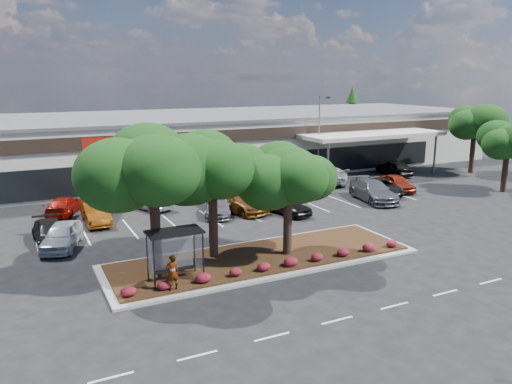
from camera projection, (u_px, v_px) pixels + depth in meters
name	position (u px, v px, depth m)	size (l,w,h in m)	color
ground	(330.00, 278.00, 26.14)	(160.00, 160.00, 0.00)	black
retail_store	(157.00, 144.00, 55.11)	(80.40, 25.20, 6.25)	silver
landscape_island	(262.00, 258.00, 28.75)	(18.00, 6.00, 0.26)	#A8A8A2
lane_markings	(244.00, 227.00, 35.19)	(33.12, 20.06, 0.01)	silver
shrub_row	(280.00, 263.00, 26.83)	(17.00, 0.80, 0.50)	maroon
bus_shelter	(174.00, 240.00, 24.97)	(2.75, 1.55, 2.59)	black
island_tree_west	(154.00, 198.00, 25.69)	(7.20, 7.20, 7.89)	#12330F
island_tree_mid	(213.00, 194.00, 27.87)	(6.60, 6.60, 7.32)	#12330F
island_tree_east	(288.00, 199.00, 28.37)	(5.80, 5.80, 6.50)	#12330F
tree_east_near	(506.00, 157.00, 45.35)	(5.60, 5.60, 6.51)	#12330F
tree_east_far	(474.00, 138.00, 54.37)	(6.40, 6.40, 7.62)	#12330F
conifer_north_east	(351.00, 115.00, 78.24)	(3.96, 3.96, 9.00)	#12330F
person_waiting	(172.00, 272.00, 23.93)	(0.64, 0.42, 1.76)	#594C47
light_pole	(320.00, 142.00, 51.82)	(1.43, 0.50, 8.50)	#A8A8A2
car_0	(62.00, 236.00, 30.65)	(1.86, 4.62, 1.57)	#B0B7BC
car_1	(51.00, 233.00, 31.47)	(1.95, 4.80, 1.39)	black
car_2	(96.00, 213.00, 35.86)	(1.60, 4.60, 1.51)	#753709
car_3	(238.00, 201.00, 39.15)	(2.38, 5.84, 1.70)	brown
car_4	(218.00, 206.00, 38.14)	(1.94, 4.76, 1.38)	slate
car_5	(288.00, 205.00, 38.26)	(1.72, 4.28, 1.46)	black
car_6	(373.00, 191.00, 42.44)	(2.40, 5.90, 1.71)	#55575D
car_7	(383.00, 187.00, 44.76)	(2.32, 5.02, 1.40)	black
car_8	(397.00, 183.00, 46.15)	(1.76, 4.39, 1.49)	maroon
car_9	(102.00, 207.00, 37.55)	(1.58, 4.53, 1.49)	maroon
car_10	(64.00, 205.00, 38.34)	(1.91, 4.69, 1.36)	maroon
car_11	(149.00, 199.00, 39.87)	(1.86, 4.61, 1.57)	#B9BCC6
car_12	(188.00, 187.00, 44.38)	(1.85, 4.61, 1.57)	#504F56
car_13	(224.00, 186.00, 45.04)	(1.68, 4.17, 1.42)	black
car_14	(311.00, 182.00, 47.02)	(1.47, 4.21, 1.39)	#1E4F1F
car_15	(327.00, 176.00, 49.51)	(2.60, 5.64, 1.57)	#AAAEB6
car_16	(326.00, 173.00, 51.10)	(2.06, 5.07, 1.47)	white
car_17	(394.00, 168.00, 53.58)	(1.98, 4.91, 1.67)	black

